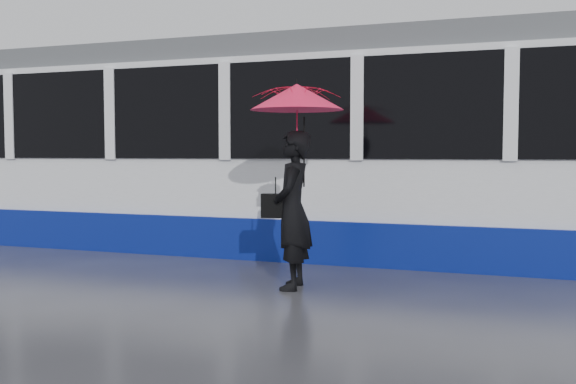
% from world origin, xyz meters
% --- Properties ---
extents(ground, '(90.00, 90.00, 0.00)m').
position_xyz_m(ground, '(0.00, 0.00, 0.00)').
color(ground, '#2D2D33').
rests_on(ground, ground).
extents(rails, '(34.00, 1.51, 0.02)m').
position_xyz_m(rails, '(0.00, 2.50, 0.01)').
color(rails, '#3F3D38').
rests_on(rails, ground).
extents(tram, '(26.00, 2.56, 3.35)m').
position_xyz_m(tram, '(3.19, 2.50, 1.64)').
color(tram, white).
rests_on(tram, ground).
extents(woman, '(0.55, 0.74, 1.84)m').
position_xyz_m(woman, '(0.33, -0.39, 0.92)').
color(woman, black).
rests_on(woman, ground).
extents(umbrella, '(1.26, 1.26, 1.24)m').
position_xyz_m(umbrella, '(0.38, -0.39, 2.01)').
color(umbrella, '#FF1591').
rests_on(umbrella, ground).
extents(handbag, '(0.35, 0.20, 0.46)m').
position_xyz_m(handbag, '(0.11, -0.37, 0.96)').
color(handbag, black).
rests_on(handbag, ground).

